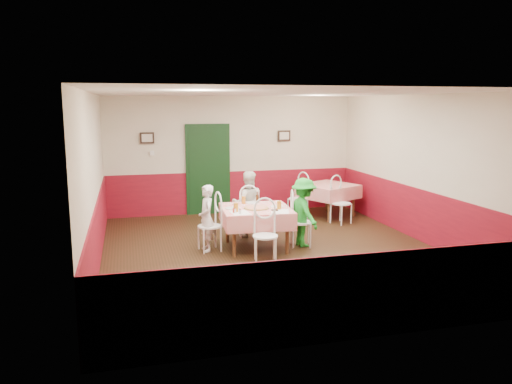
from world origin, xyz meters
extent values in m
plane|color=black|center=(0.00, 0.00, 0.00)|extent=(7.00, 7.00, 0.00)
plane|color=white|center=(0.00, 0.00, 2.80)|extent=(7.00, 7.00, 0.00)
cube|color=beige|center=(0.00, 3.50, 1.40)|extent=(6.00, 0.10, 2.80)
cube|color=beige|center=(0.00, -3.50, 1.40)|extent=(6.00, 0.10, 2.80)
cube|color=beige|center=(-3.00, 0.00, 1.40)|extent=(0.10, 7.00, 2.80)
cube|color=beige|center=(3.00, 0.00, 1.40)|extent=(0.10, 7.00, 2.80)
cube|color=maroon|center=(0.00, 3.48, 0.50)|extent=(6.00, 0.03, 1.00)
cube|color=maroon|center=(0.00, -3.48, 0.50)|extent=(6.00, 0.03, 1.00)
cube|color=maroon|center=(-2.98, 0.00, 0.50)|extent=(0.03, 7.00, 1.00)
cube|color=maroon|center=(2.98, 0.00, 0.50)|extent=(0.03, 7.00, 1.00)
cube|color=black|center=(-0.60, 3.45, 1.05)|extent=(0.96, 0.06, 2.10)
cube|color=black|center=(-2.00, 3.45, 1.85)|extent=(0.32, 0.03, 0.26)
cube|color=black|center=(1.30, 3.45, 1.85)|extent=(0.32, 0.03, 0.26)
cube|color=white|center=(-1.90, 3.45, 1.50)|extent=(0.10, 0.03, 0.10)
cube|color=red|center=(-0.24, 0.29, 0.38)|extent=(1.30, 1.30, 0.77)
cube|color=red|center=(2.08, 2.45, 0.38)|extent=(1.49, 1.49, 0.77)
cylinder|color=#B74723|center=(-0.25, 0.21, 0.77)|extent=(0.47, 0.47, 0.03)
cylinder|color=white|center=(-0.67, 0.31, 0.77)|extent=(0.27, 0.27, 0.01)
cylinder|color=white|center=(0.15, 0.26, 0.77)|extent=(0.27, 0.27, 0.01)
cylinder|color=white|center=(-0.21, 0.71, 0.77)|extent=(0.27, 0.27, 0.01)
cylinder|color=#BF7219|center=(-0.66, 0.04, 0.84)|extent=(0.09, 0.09, 0.16)
cylinder|color=#BF7219|center=(0.13, 0.06, 0.83)|extent=(0.09, 0.09, 0.15)
cylinder|color=#BF7219|center=(-0.37, 0.72, 0.83)|extent=(0.08, 0.08, 0.14)
cylinder|color=#381C0A|center=(-0.10, 0.71, 0.86)|extent=(0.06, 0.06, 0.19)
cylinder|color=silver|center=(-0.71, -0.09, 0.81)|extent=(0.04, 0.04, 0.09)
cylinder|color=silver|center=(-0.64, -0.16, 0.81)|extent=(0.04, 0.04, 0.09)
cylinder|color=#B23319|center=(-0.72, -0.03, 0.81)|extent=(0.04, 0.04, 0.09)
cube|color=white|center=(-0.61, -0.06, 0.76)|extent=(0.33, 0.42, 0.00)
cube|color=white|center=(0.09, -0.12, 0.76)|extent=(0.40, 0.47, 0.00)
cube|color=black|center=(0.02, -0.04, 0.77)|extent=(0.12, 0.10, 0.02)
imported|color=gray|center=(-1.13, 0.36, 0.60)|extent=(0.30, 0.45, 1.20)
imported|color=gray|center=(-0.17, 1.19, 0.66)|extent=(0.70, 0.58, 1.31)
imported|color=gray|center=(0.66, 0.23, 0.64)|extent=(0.60, 0.89, 1.28)
camera|label=1|loc=(-2.47, -8.29, 2.61)|focal=35.00mm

